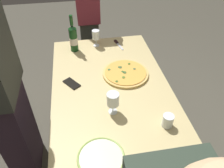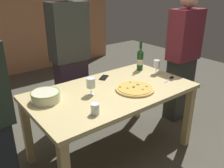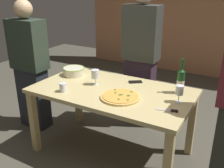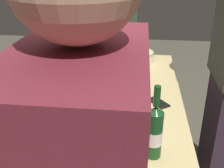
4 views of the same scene
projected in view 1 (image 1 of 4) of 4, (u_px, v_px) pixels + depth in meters
ground_plane at (112, 147)px, 2.18m from camera, size 8.00×8.00×0.00m
dining_table at (112, 99)px, 1.76m from camera, size 1.60×0.90×0.75m
pizza at (125, 73)px, 1.84m from camera, size 0.38×0.38×0.03m
serving_bowl at (101, 161)px, 1.19m from camera, size 0.25×0.25×0.09m
wine_bottle at (73, 38)px, 2.05m from camera, size 0.07×0.07×0.35m
wine_glass_near_pizza at (113, 100)px, 1.46m from camera, size 0.08×0.08×0.16m
wine_glass_by_bottle at (96, 36)px, 2.13m from camera, size 0.07×0.07×0.16m
cup_amber at (168, 121)px, 1.41m from camera, size 0.07×0.07×0.09m
cell_phone at (72, 84)px, 1.75m from camera, size 0.16×0.14×0.01m
pizza_knife at (118, 44)px, 2.21m from camera, size 0.19×0.07×0.02m
person_guest_right at (88, 15)px, 2.53m from camera, size 0.41×0.24×1.66m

